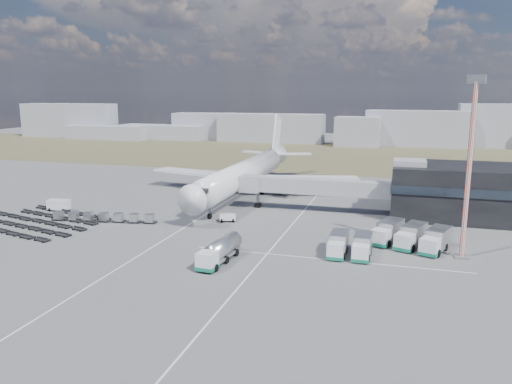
# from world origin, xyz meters

# --- Properties ---
(ground) EXTENTS (420.00, 420.00, 0.00)m
(ground) POSITION_xyz_m (0.00, 0.00, 0.00)
(ground) COLOR #565659
(ground) RESTS_ON ground
(grass_strip) EXTENTS (420.00, 90.00, 0.01)m
(grass_strip) POSITION_xyz_m (0.00, 110.00, 0.01)
(grass_strip) COLOR brown
(grass_strip) RESTS_ON ground
(lane_markings) EXTENTS (47.12, 110.00, 0.01)m
(lane_markings) POSITION_xyz_m (9.77, 3.00, 0.01)
(lane_markings) COLOR silver
(lane_markings) RESTS_ON ground
(terminal) EXTENTS (30.40, 16.40, 11.00)m
(terminal) POSITION_xyz_m (47.77, 23.96, 5.25)
(terminal) COLOR black
(terminal) RESTS_ON ground
(jet_bridge) EXTENTS (30.30, 3.80, 7.05)m
(jet_bridge) POSITION_xyz_m (15.90, 20.42, 5.05)
(jet_bridge) COLOR #939399
(jet_bridge) RESTS_ON ground
(airliner) EXTENTS (51.59, 64.53, 17.62)m
(airliner) POSITION_xyz_m (0.00, 32.38, 5.29)
(airliner) COLOR white
(airliner) RESTS_ON ground
(skyline) EXTENTS (314.88, 25.96, 18.43)m
(skyline) POSITION_xyz_m (-5.78, 152.24, 6.88)
(skyline) COLOR #9899A6
(skyline) RESTS_ON ground
(fuel_tanker) EXTENTS (3.43, 10.35, 3.29)m
(fuel_tanker) POSITION_xyz_m (10.49, -13.55, 1.64)
(fuel_tanker) COLOR white
(fuel_tanker) RESTS_ON ground
(pushback_tug) EXTENTS (3.38, 2.55, 1.38)m
(pushback_tug) POSITION_xyz_m (4.00, 8.00, 0.69)
(pushback_tug) COLOR white
(pushback_tug) RESTS_ON ground
(utility_van) EXTENTS (4.52, 2.42, 2.31)m
(utility_van) POSITION_xyz_m (-31.65, 6.22, 1.15)
(utility_van) COLOR white
(utility_van) RESTS_ON ground
(catering_truck) EXTENTS (2.58, 6.02, 2.74)m
(catering_truck) POSITION_xyz_m (6.85, 37.39, 1.40)
(catering_truck) COLOR white
(catering_truck) RESTS_ON ground
(service_trucks_near) EXTENTS (6.05, 7.23, 2.90)m
(service_trucks_near) POSITION_xyz_m (27.92, -5.30, 1.57)
(service_trucks_near) COLOR white
(service_trucks_near) RESTS_ON ground
(service_trucks_far) EXTENTS (12.43, 10.95, 3.15)m
(service_trucks_far) POSITION_xyz_m (36.55, 1.67, 1.71)
(service_trucks_far) COLOR white
(service_trucks_far) RESTS_ON ground
(uld_row) EXTENTS (20.02, 4.72, 1.55)m
(uld_row) POSITION_xyz_m (-17.94, 1.16, 0.93)
(uld_row) COLOR black
(uld_row) RESTS_ON ground
(baggage_dollies) EXTENTS (26.46, 21.39, 0.64)m
(baggage_dollies) POSITION_xyz_m (-29.43, -2.76, 0.32)
(baggage_dollies) COLOR black
(baggage_dollies) RESTS_ON ground
(floodlight_mast) EXTENTS (2.45, 2.01, 26.07)m
(floodlight_mast) POSITION_xyz_m (43.67, -1.63, 13.07)
(floodlight_mast) COLOR #B1311C
(floodlight_mast) RESTS_ON ground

